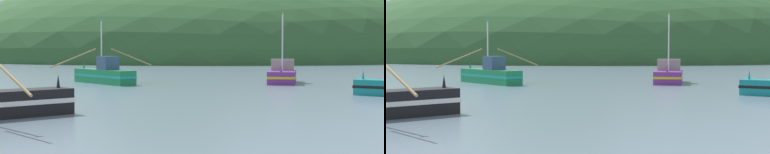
# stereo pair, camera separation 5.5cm
# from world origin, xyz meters

# --- Properties ---
(hill_mid_left) EXTENTS (136.54, 109.23, 45.27)m
(hill_mid_left) POSITION_xyz_m (-12.01, 147.11, 0.00)
(hill_mid_left) COLOR #2D562D
(hill_mid_left) RESTS_ON ground
(hill_far_left) EXTENTS (82.81, 66.25, 109.11)m
(hill_far_left) POSITION_xyz_m (-32.48, 219.27, 0.00)
(hill_far_left) COLOR #47703D
(hill_far_left) RESTS_ON ground
(fishing_boat_green) EXTENTS (7.66, 7.88, 6.01)m
(fishing_boat_green) POSITION_xyz_m (-8.41, 42.70, 0.84)
(fishing_boat_green) COLOR #197A47
(fishing_boat_green) RESTS_ON ground
(fishing_boat_purple) EXTENTS (3.06, 6.82, 6.72)m
(fishing_boat_purple) POSITION_xyz_m (8.20, 45.35, 0.73)
(fishing_boat_purple) COLOR #6B2D84
(fishing_boat_purple) RESTS_ON ground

